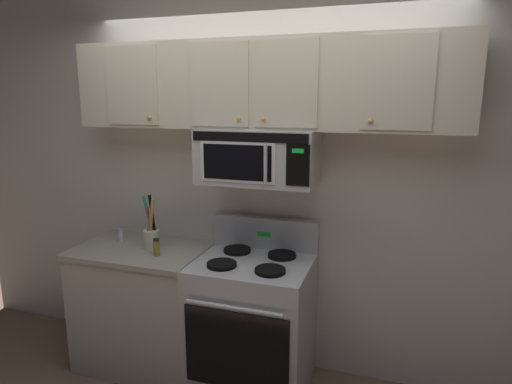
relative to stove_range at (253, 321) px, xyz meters
The scene contains 8 objects.
back_wall 0.95m from the stove_range, 90.00° to the left, with size 5.20×0.10×2.70m, color silver.
stove_range is the anchor object (origin of this frame).
over_range_microwave 1.11m from the stove_range, 90.14° to the left, with size 0.76×0.43×0.35m.
upper_cabinets 1.56m from the stove_range, 90.00° to the left, with size 2.50×0.36×0.55m.
counter_segment 0.84m from the stove_range, behind, with size 0.93×0.65×0.90m.
utensil_crock_cream 0.94m from the stove_range, behind, with size 0.12×0.11×0.39m.
salt_shaker 1.17m from the stove_range, behind, with size 0.04×0.04×0.10m.
spice_jar 0.82m from the stove_range, behind, with size 0.04×0.04×0.12m.
Camera 1 is at (0.86, -2.13, 1.95)m, focal length 30.65 mm.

